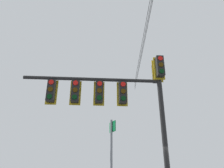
{
  "coord_description": "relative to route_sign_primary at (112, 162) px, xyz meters",
  "views": [
    {
      "loc": [
        3.49,
        -8.64,
        1.48
      ],
      "look_at": [
        -1.56,
        -2.27,
        4.99
      ],
      "focal_mm": 34.54,
      "sensor_mm": 36.0,
      "label": 1
    }
  ],
  "objects": [
    {
      "name": "signal_mast_assembly",
      "position": [
        -0.62,
        1.42,
        2.62
      ],
      "size": [
        4.57,
        4.25,
        6.24
      ],
      "color": "black",
      "rests_on": "ground"
    },
    {
      "name": "route_sign_primary",
      "position": [
        0.0,
        0.0,
        0.0
      ],
      "size": [
        0.36,
        0.2,
        3.12
      ],
      "color": "slate",
      "rests_on": "ground"
    },
    {
      "name": "overhead_wire_span",
      "position": [
        0.02,
        3.21,
        7.74
      ],
      "size": [
        11.99,
        15.71,
        0.99
      ],
      "color": "black"
    }
  ]
}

